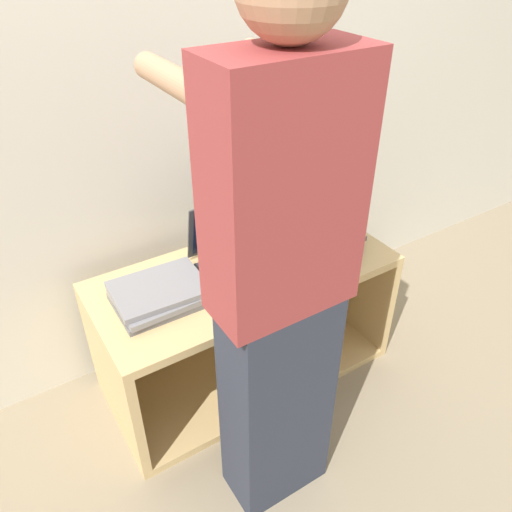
{
  "coord_description": "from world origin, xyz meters",
  "views": [
    {
      "loc": [
        -0.84,
        -1.14,
        1.78
      ],
      "look_at": [
        0.0,
        0.2,
        0.69
      ],
      "focal_mm": 35.0,
      "sensor_mm": 36.0,
      "label": 1
    }
  ],
  "objects": [
    {
      "name": "ground_plane",
      "position": [
        0.0,
        0.0,
        0.0
      ],
      "size": [
        12.0,
        12.0,
        0.0
      ],
      "primitive_type": "plane",
      "color": "gray"
    },
    {
      "name": "wall_back",
      "position": [
        0.0,
        0.67,
        1.2
      ],
      "size": [
        8.0,
        0.05,
        2.4
      ],
      "color": "beige",
      "rests_on": "ground_plane"
    },
    {
      "name": "cart",
      "position": [
        0.0,
        0.34,
        0.29
      ],
      "size": [
        1.25,
        0.57,
        0.57
      ],
      "color": "tan",
      "rests_on": "ground_plane"
    },
    {
      "name": "laptop_open",
      "position": [
        0.0,
        0.33,
        0.63
      ],
      "size": [
        0.34,
        0.31,
        0.27
      ],
      "color": "#333338",
      "rests_on": "cart"
    },
    {
      "name": "laptop_stack_left",
      "position": [
        -0.37,
        0.28,
        0.61
      ],
      "size": [
        0.35,
        0.27,
        0.07
      ],
      "color": "slate",
      "rests_on": "cart"
    },
    {
      "name": "laptop_stack_right",
      "position": [
        0.37,
        0.29,
        0.65
      ],
      "size": [
        0.36,
        0.27,
        0.16
      ],
      "color": "gray",
      "rests_on": "cart"
    },
    {
      "name": "person",
      "position": [
        -0.19,
        -0.23,
        0.91
      ],
      "size": [
        0.4,
        0.54,
        1.78
      ],
      "color": "#2D3342",
      "rests_on": "ground_plane"
    },
    {
      "name": "inventory_tag",
      "position": [
        0.37,
        0.22,
        0.74
      ],
      "size": [
        0.06,
        0.02,
        0.01
      ],
      "color": "red",
      "rests_on": "laptop_stack_right"
    }
  ]
}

